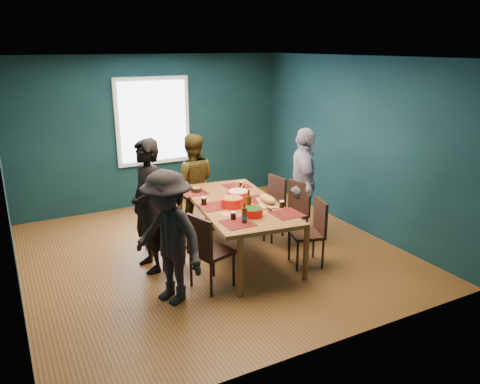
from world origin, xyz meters
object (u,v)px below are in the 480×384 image
object	(u,v)px
chair_right_far	(272,201)
person_far_left	(148,206)
person_right	(303,184)
person_back	(192,182)
chair_left_mid	(175,238)
cutting_board	(267,200)
dining_table	(237,208)
chair_right_near	(313,227)
person_near_left	(168,238)
bowl_dumpling	(238,195)
chair_left_far	(154,220)
chair_right_mid	(294,209)
bowl_salad	(232,202)
bowl_herbs	(253,212)
chair_left_near	(206,247)

from	to	relation	value
chair_right_far	person_far_left	world-z (taller)	person_far_left
person_right	person_back	bearing A→B (deg)	74.05
chair_left_mid	cutting_board	size ratio (longest dim) A/B	1.54
dining_table	chair_right_near	bearing A→B (deg)	-32.37
person_far_left	person_near_left	size ratio (longest dim) A/B	1.11
person_far_left	person_back	bearing A→B (deg)	130.97
person_back	chair_left_mid	bearing A→B (deg)	80.50
person_near_left	chair_left_mid	bearing A→B (deg)	131.25
dining_table	bowl_dumpling	xyz separation A→B (m)	(0.07, 0.11, 0.15)
chair_right_far	person_far_left	bearing A→B (deg)	-177.64
chair_right_near	bowl_dumpling	xyz separation A→B (m)	(-0.72, 0.76, 0.35)
chair_left_far	chair_right_near	bearing A→B (deg)	-38.63
chair_right_mid	bowl_salad	xyz separation A→B (m)	(-1.10, -0.16, 0.33)
chair_right_mid	person_right	distance (m)	0.40
chair_left_mid	chair_right_far	world-z (taller)	chair_right_far
chair_right_far	person_back	bearing A→B (deg)	135.46
chair_right_near	chair_right_mid	bearing A→B (deg)	91.95
chair_left_far	chair_right_mid	size ratio (longest dim) A/B	0.89
chair_right_far	person_right	xyz separation A→B (m)	(0.34, -0.34, 0.32)
chair_left_far	dining_table	bearing A→B (deg)	-37.39
chair_right_near	cutting_board	distance (m)	0.71
chair_left_mid	person_back	size ratio (longest dim) A/B	0.56
person_back	bowl_herbs	bearing A→B (deg)	112.61
person_back	person_near_left	xyz separation A→B (m)	(-1.10, -1.98, 0.01)
bowl_salad	cutting_board	size ratio (longest dim) A/B	0.53
chair_left_mid	person_far_left	world-z (taller)	person_far_left
bowl_dumpling	cutting_board	world-z (taller)	bowl_dumpling
dining_table	cutting_board	world-z (taller)	cutting_board
bowl_dumpling	bowl_salad	bearing A→B (deg)	-133.83
person_far_left	person_near_left	xyz separation A→B (m)	(-0.04, -0.90, -0.09)
chair_left_mid	bowl_salad	size ratio (longest dim) A/B	2.89
chair_right_far	person_right	world-z (taller)	person_right
chair_right_far	person_near_left	size ratio (longest dim) A/B	0.59
person_far_left	cutting_board	size ratio (longest dim) A/B	3.12
bowl_herbs	dining_table	bearing A→B (deg)	83.40
chair_left_mid	bowl_salad	distance (m)	0.88
chair_left_far	person_back	bearing A→B (deg)	34.34
dining_table	bowl_dumpling	distance (m)	0.19
dining_table	chair_left_near	size ratio (longest dim) A/B	2.34
person_right	chair_right_far	bearing A→B (deg)	69.71
bowl_salad	person_near_left	bearing A→B (deg)	-152.44
cutting_board	bowl_dumpling	bearing A→B (deg)	146.29
chair_right_mid	chair_right_far	bearing A→B (deg)	91.67
person_right	chair_right_near	bearing A→B (deg)	178.24
chair_right_near	dining_table	bearing A→B (deg)	156.55
dining_table	cutting_board	xyz separation A→B (m)	(0.34, -0.23, 0.13)
chair_right_mid	person_right	bearing A→B (deg)	15.65
chair_left_mid	person_far_left	size ratio (longest dim) A/B	0.49
chair_left_mid	bowl_dumpling	distance (m)	1.09
chair_right_far	person_far_left	size ratio (longest dim) A/B	0.53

